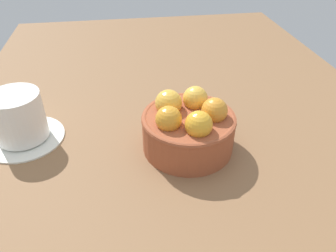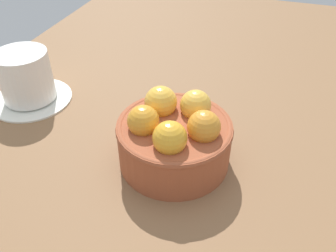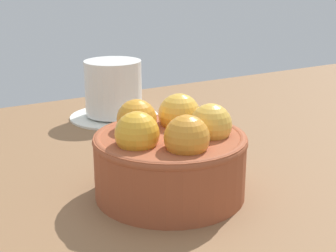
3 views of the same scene
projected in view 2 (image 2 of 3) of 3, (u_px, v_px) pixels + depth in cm
name	position (u px, v px, depth cm)	size (l,w,h in cm)	color
ground_plane	(174.00, 168.00, 49.13)	(140.92, 82.66, 3.04)	brown
terracotta_bowl	(174.00, 136.00, 45.66)	(14.91, 14.91, 9.30)	#9E4C2D
coffee_cup	(26.00, 79.00, 57.27)	(13.26, 13.26, 8.63)	white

